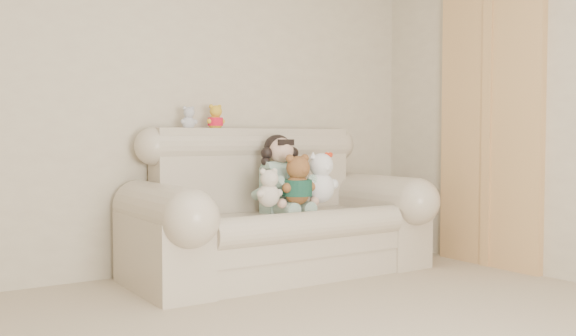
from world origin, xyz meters
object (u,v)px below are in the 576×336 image
(sofa, at_px, (280,201))
(cream_teddy, at_px, (269,184))
(seated_child, at_px, (281,173))
(brown_teddy, at_px, (297,175))
(white_cat, at_px, (320,172))

(sofa, height_order, cream_teddy, sofa)
(seated_child, height_order, cream_teddy, seated_child)
(brown_teddy, height_order, cream_teddy, brown_teddy)
(brown_teddy, bearing_deg, cream_teddy, 160.35)
(seated_child, bearing_deg, cream_teddy, -138.93)
(brown_teddy, bearing_deg, white_cat, -7.99)
(brown_teddy, bearing_deg, sofa, 87.92)
(brown_teddy, distance_m, white_cat, 0.23)
(cream_teddy, bearing_deg, brown_teddy, 20.77)
(sofa, height_order, seated_child, sofa)
(brown_teddy, relative_size, white_cat, 0.96)
(seated_child, xyz_separation_m, brown_teddy, (-0.01, -0.23, -0.00))
(sofa, xyz_separation_m, seated_child, (0.05, 0.08, 0.19))
(brown_teddy, relative_size, cream_teddy, 1.35)
(seated_child, height_order, brown_teddy, seated_child)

